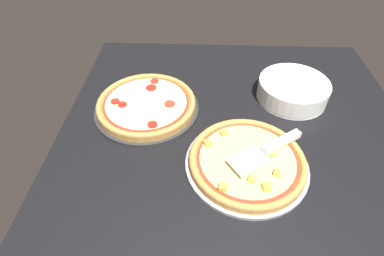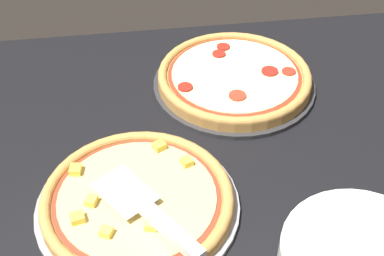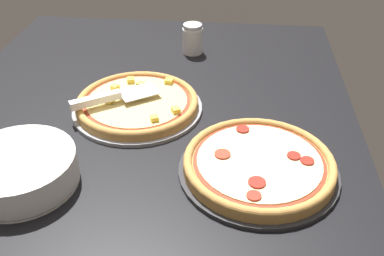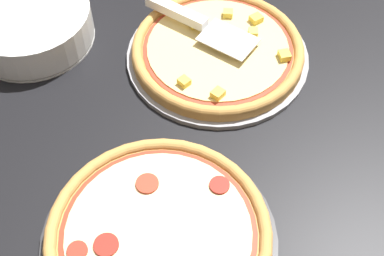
{
  "view_description": "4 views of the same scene",
  "coord_description": "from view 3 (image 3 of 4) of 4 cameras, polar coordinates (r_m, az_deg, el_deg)",
  "views": [
    {
      "loc": [
        -56.35,
        11.04,
        66.69
      ],
      "look_at": [
        9.76,
        13.77,
        3.0
      ],
      "focal_mm": 28.0,
      "sensor_mm": 36.0,
      "label": 1
    },
    {
      "loc": [
        -1.14,
        -62.48,
        70.61
      ],
      "look_at": [
        9.76,
        13.77,
        3.0
      ],
      "focal_mm": 50.0,
      "sensor_mm": 36.0,
      "label": 2
    },
    {
      "loc": [
        98.91,
        22.89,
        64.26
      ],
      "look_at": [
        9.76,
        13.77,
        3.0
      ],
      "focal_mm": 42.0,
      "sensor_mm": 36.0,
      "label": 3
    },
    {
      "loc": [
        29.44,
        63.27,
        74.32
      ],
      "look_at": [
        9.76,
        13.77,
        3.0
      ],
      "focal_mm": 50.0,
      "sensor_mm": 36.0,
      "label": 4
    }
  ],
  "objects": [
    {
      "name": "ground_plane",
      "position": [
        1.21,
        -6.02,
        1.09
      ],
      "size": [
        135.28,
        112.01,
        3.6
      ],
      "primitive_type": "cube",
      "color": "black"
    },
    {
      "name": "pizza_pan_front",
      "position": [
        1.22,
        -6.91,
        2.51
      ],
      "size": [
        34.74,
        34.74,
        1.0
      ],
      "primitive_type": "cylinder",
      "color": "#939399",
      "rests_on": "ground_plane"
    },
    {
      "name": "serving_spatula",
      "position": [
        1.19,
        -10.91,
        3.75
      ],
      "size": [
        17.06,
        22.21,
        2.0
      ],
      "color": "silver",
      "rests_on": "pizza_front"
    },
    {
      "name": "parmesan_shaker",
      "position": [
        1.51,
        0.08,
        11.25
      ],
      "size": [
        6.75,
        6.75,
        9.87
      ],
      "color": "white",
      "rests_on": "ground_plane"
    },
    {
      "name": "pizza_pan_back",
      "position": [
        1.01,
        8.4,
        -5.4
      ],
      "size": [
        35.36,
        35.36,
        1.0
      ],
      "primitive_type": "cylinder",
      "color": "#2D2D30",
      "rests_on": "ground_plane"
    },
    {
      "name": "pizza_back",
      "position": [
        0.99,
        8.5,
        -4.45
      ],
      "size": [
        33.24,
        33.24,
        3.09
      ],
      "color": "#C68E47",
      "rests_on": "pizza_pan_back"
    },
    {
      "name": "plate_stack",
      "position": [
        1.02,
        -21.07,
        -5.02
      ],
      "size": [
        24.26,
        24.26,
        7.0
      ],
      "color": "white",
      "rests_on": "ground_plane"
    },
    {
      "name": "pizza_front",
      "position": [
        1.21,
        -6.96,
        3.25
      ],
      "size": [
        32.65,
        32.65,
        3.27
      ],
      "color": "#C68E47",
      "rests_on": "pizza_pan_front"
    }
  ]
}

